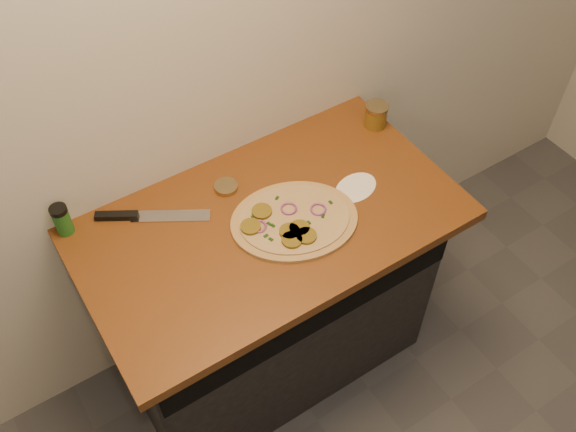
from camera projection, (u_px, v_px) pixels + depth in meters
cabinet at (267, 295)px, 2.38m from camera, size 1.10×0.60×0.86m
countertop at (269, 222)px, 2.02m from camera, size 1.20×0.70×0.04m
pizza at (293, 221)px, 1.99m from camera, size 0.50×0.50×0.03m
chefs_knife at (142, 216)px, 2.00m from camera, size 0.32×0.22×0.02m
mason_jar_lid at (226, 187)px, 2.08m from camera, size 0.09×0.09×0.02m
salsa_jar at (376, 115)px, 2.26m from camera, size 0.08×0.08×0.09m
spice_shaker at (62, 220)px, 1.93m from camera, size 0.05×0.05×0.11m
flour_spill at (356, 188)px, 2.09m from camera, size 0.19×0.19×0.00m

